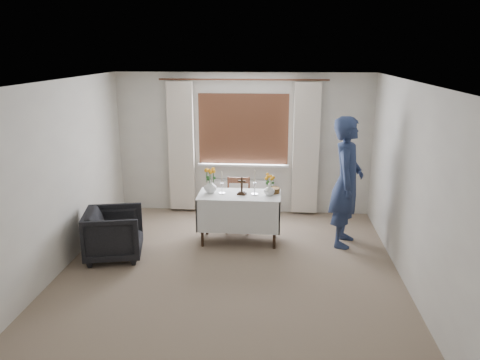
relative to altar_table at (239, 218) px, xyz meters
name	(u,v)px	position (x,y,z in m)	size (l,w,h in m)	color
ground	(229,272)	(-0.05, -1.07, -0.38)	(5.00, 5.00, 0.00)	gray
altar_table	(239,218)	(0.00, 0.00, 0.00)	(1.24, 0.64, 0.76)	white
wooden_chair	(238,205)	(-0.06, 0.45, 0.05)	(0.40, 0.40, 0.87)	brown
armchair	(114,234)	(-1.72, -0.72, -0.03)	(0.76, 0.78, 0.71)	black
person	(347,182)	(1.59, 0.05, 0.60)	(0.71, 0.47, 1.95)	navy
radiator	(243,196)	(-0.05, 1.35, -0.08)	(1.10, 0.10, 0.60)	white
wooden_cross	(242,186)	(0.04, -0.01, 0.52)	(0.13, 0.09, 0.27)	black
candlestick_left	(222,183)	(-0.27, 0.02, 0.55)	(0.10, 0.10, 0.34)	silver
candlestick_right	(255,182)	(0.23, 0.01, 0.57)	(0.11, 0.11, 0.38)	silver
flower_vase_left	(210,186)	(-0.45, 0.04, 0.48)	(0.19, 0.19, 0.20)	white
flower_vase_right	(269,190)	(0.45, -0.01, 0.47)	(0.16, 0.16, 0.17)	white
wicker_basket	(273,190)	(0.51, 0.13, 0.42)	(0.21, 0.21, 0.08)	brown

